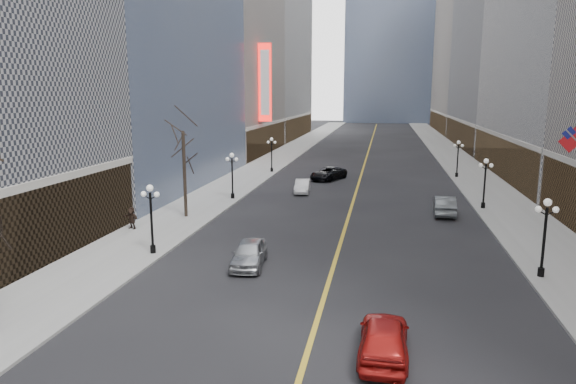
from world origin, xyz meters
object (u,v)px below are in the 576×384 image
at_px(streetlamp_east_1, 545,229).
at_px(car_nb_mid, 302,186).
at_px(streetlamp_west_3, 272,151).
at_px(car_nb_far, 328,173).
at_px(car_nb_near, 249,253).
at_px(streetlamp_west_2, 232,171).
at_px(streetlamp_east_2, 485,178).
at_px(streetlamp_west_1, 151,212).
at_px(car_sb_mid, 384,338).
at_px(streetlamp_east_3, 458,155).
at_px(car_sb_far, 444,205).

height_order(streetlamp_east_1, car_nb_mid, streetlamp_east_1).
height_order(streetlamp_west_3, car_nb_far, streetlamp_west_3).
bearing_deg(car_nb_near, streetlamp_west_2, 103.97).
relative_size(streetlamp_east_2, car_nb_mid, 1.06).
bearing_deg(car_nb_far, streetlamp_west_2, -96.02).
distance_m(streetlamp_west_1, car_sb_mid, 18.36).
bearing_deg(car_sb_mid, streetlamp_east_3, -99.54).
distance_m(streetlamp_east_3, car_sb_far, 21.14).
distance_m(streetlamp_east_2, streetlamp_west_2, 23.60).
relative_size(streetlamp_east_2, streetlamp_west_2, 1.00).
relative_size(car_nb_mid, car_nb_far, 0.76).
bearing_deg(streetlamp_east_1, car_sb_mid, -129.57).
xyz_separation_m(streetlamp_east_3, streetlamp_west_2, (-23.60, -18.00, 0.00)).
xyz_separation_m(streetlamp_east_1, streetlamp_east_3, (0.00, 36.00, 0.00)).
bearing_deg(streetlamp_west_3, streetlamp_east_2, -37.33).
height_order(streetlamp_east_1, streetlamp_east_3, same).
bearing_deg(car_nb_far, streetlamp_east_1, -39.50).
bearing_deg(car_nb_mid, car_sb_mid, -80.28).
distance_m(streetlamp_east_2, streetlamp_west_3, 29.68).
bearing_deg(streetlamp_east_3, car_nb_mid, -142.96).
height_order(car_nb_mid, car_sb_far, car_sb_far).
bearing_deg(streetlamp_west_3, car_nb_far, -28.22).
height_order(streetlamp_west_1, car_sb_mid, streetlamp_west_1).
bearing_deg(car_nb_near, streetlamp_east_1, -2.54).
height_order(streetlamp_east_1, car_sb_mid, streetlamp_east_1).
xyz_separation_m(car_nb_near, car_sb_mid, (8.12, -9.70, 0.03)).
height_order(streetlamp_east_1, car_sb_far, streetlamp_east_1).
distance_m(streetlamp_east_1, streetlamp_east_2, 18.00).
relative_size(streetlamp_west_2, car_sb_mid, 0.93).
bearing_deg(streetlamp_west_2, car_sb_far, -7.75).
relative_size(streetlamp_east_1, streetlamp_east_3, 1.00).
bearing_deg(streetlamp_east_3, car_nb_far, -164.56).
bearing_deg(car_nb_mid, streetlamp_east_2, -20.41).
distance_m(streetlamp_west_3, car_nb_far, 9.34).
relative_size(streetlamp_west_2, car_nb_far, 0.81).
height_order(streetlamp_east_3, streetlamp_west_3, same).
xyz_separation_m(car_nb_near, car_nb_far, (1.30, 32.60, -0.02)).
xyz_separation_m(streetlamp_west_1, streetlamp_west_2, (0.00, 18.00, 0.00)).
xyz_separation_m(streetlamp_east_1, streetlamp_west_3, (-23.60, 36.00, 0.00)).
relative_size(streetlamp_east_1, car_sb_far, 0.90).
xyz_separation_m(streetlamp_east_1, streetlamp_west_2, (-23.60, 18.00, 0.00)).
height_order(car_nb_near, car_sb_far, car_sb_far).
distance_m(streetlamp_east_3, car_sb_mid, 47.46).
bearing_deg(car_sb_far, car_nb_near, 53.58).
height_order(car_nb_near, car_sb_mid, car_sb_mid).
bearing_deg(car_nb_near, streetlamp_west_1, 166.77).
bearing_deg(streetlamp_west_3, streetlamp_east_3, 0.00).
bearing_deg(streetlamp_east_2, streetlamp_west_3, 142.67).
xyz_separation_m(streetlamp_west_1, car_nb_far, (8.02, 31.70, -2.13)).
bearing_deg(streetlamp_east_3, streetlamp_east_2, -90.00).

